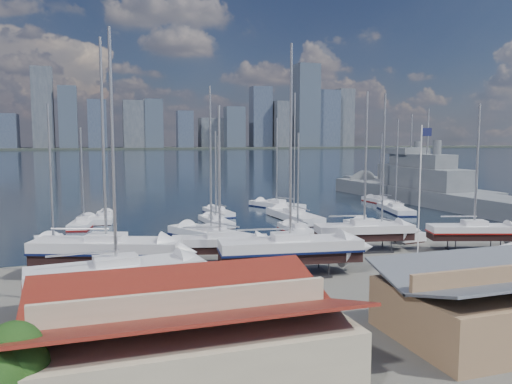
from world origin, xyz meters
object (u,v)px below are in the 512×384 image
object	(u,v)px
naval_ship_west	(409,187)
flagpole	(421,184)
naval_ship_east	(425,194)
sailboat_cradle_0	(107,250)
car_a	(297,313)

from	to	relation	value
naval_ship_west	flagpole	size ratio (longest dim) A/B	3.54
naval_ship_east	flagpole	size ratio (longest dim) A/B	3.98
naval_ship_east	naval_ship_west	size ratio (longest dim) A/B	1.13
sailboat_cradle_0	naval_ship_east	bearing A→B (deg)	50.94
naval_ship_west	car_a	distance (m)	78.83
naval_ship_east	flagpole	world-z (taller)	naval_ship_east
sailboat_cradle_0	naval_ship_west	bearing A→B (deg)	57.20
sailboat_cradle_0	flagpole	xyz separation A→B (m)	(27.63, -3.68, 5.07)
naval_ship_east	flagpole	xyz separation A→B (m)	(-27.82, -36.04, 5.65)
naval_ship_east	flagpole	bearing A→B (deg)	139.95
naval_ship_east	naval_ship_west	bearing A→B (deg)	-26.68
naval_ship_west	car_a	size ratio (longest dim) A/B	9.73
naval_ship_west	flagpole	bearing A→B (deg)	145.82
sailboat_cradle_0	naval_ship_east	size ratio (longest dim) A/B	0.39
flagpole	naval_ship_west	bearing A→B (deg)	55.53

